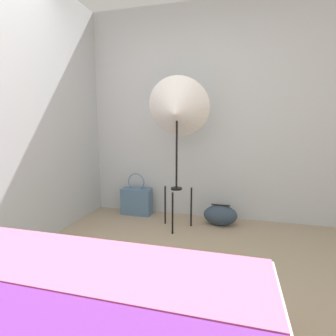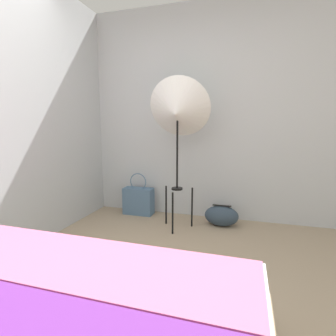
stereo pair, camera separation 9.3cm
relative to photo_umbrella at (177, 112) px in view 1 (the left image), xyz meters
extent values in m
cube|color=#B7BCC1|center=(0.01, 0.50, -0.01)|extent=(8.00, 0.05, 2.60)
cube|color=#B7BCC1|center=(-1.25, -0.65, -0.01)|extent=(0.05, 8.00, 2.60)
cube|color=#D6668E|center=(-0.07, -1.73, -0.83)|extent=(1.80, 0.49, 0.04)
cylinder|color=black|center=(0.00, -0.18, -1.08)|extent=(0.02, 0.02, 0.46)
cylinder|color=black|center=(-0.16, 0.09, -1.08)|extent=(0.02, 0.02, 0.46)
cylinder|color=black|center=(0.16, 0.09, -1.08)|extent=(0.02, 0.02, 0.46)
cylinder|color=black|center=(0.00, 0.00, -0.85)|extent=(0.13, 0.13, 0.02)
cylinder|color=black|center=(0.00, 0.00, -0.42)|extent=(0.02, 0.02, 0.86)
cone|color=white|center=(0.00, 0.00, 0.01)|extent=(0.69, 0.47, 0.72)
cube|color=slate|center=(-0.61, 0.32, -1.13)|extent=(0.39, 0.17, 0.35)
torus|color=slate|center=(-0.61, 0.32, -0.87)|extent=(0.23, 0.01, 0.23)
ellipsoid|color=#2D3D4C|center=(0.48, 0.21, -1.19)|extent=(0.39, 0.24, 0.24)
cube|color=black|center=(0.48, 0.21, -1.07)|extent=(0.21, 0.04, 0.01)
camera|label=1|loc=(0.64, -2.80, -0.16)|focal=28.00mm
camera|label=2|loc=(0.73, -2.77, -0.16)|focal=28.00mm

